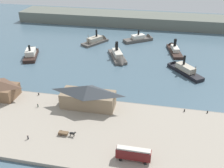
{
  "coord_description": "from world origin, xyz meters",
  "views": [
    {
      "loc": [
        23.29,
        -88.3,
        56.06
      ],
      "look_at": [
        3.46,
        8.38,
        2.0
      ],
      "focal_mm": 41.56,
      "sensor_mm": 36.0,
      "label": 1
    }
  ],
  "objects": [
    {
      "name": "ferry_moored_east",
      "position": [
        9.5,
        73.36,
        1.38
      ],
      "size": [
        20.14,
        16.74,
        9.07
      ],
      "color": "#514C47",
      "rests_on": "ground"
    },
    {
      "name": "far_headland",
      "position": [
        0.0,
        110.0,
        4.0
      ],
      "size": [
        180.0,
        24.0,
        8.0
      ],
      "primitive_type": "cube",
      "color": "#60665B",
      "rests_on": "ground"
    },
    {
      "name": "seawall_edge",
      "position": [
        0.0,
        -3.6,
        0.5
      ],
      "size": [
        110.0,
        0.8,
        1.0
      ],
      "primitive_type": "cube",
      "color": "gray",
      "rests_on": "ground"
    },
    {
      "name": "ground_plane",
      "position": [
        0.0,
        0.0,
        0.0
      ],
      "size": [
        320.0,
        320.0,
        0.0
      ],
      "primitive_type": "plane",
      "color": "#476070"
    },
    {
      "name": "ferry_departing_north",
      "position": [
        29.97,
        58.86,
        1.28
      ],
      "size": [
        9.73,
        23.15,
        9.58
      ],
      "color": "black",
      "rests_on": "ground"
    },
    {
      "name": "pedestrian_near_west_shed",
      "position": [
        -20.71,
        -13.61,
        1.9
      ],
      "size": [
        0.38,
        0.38,
        1.54
      ],
      "color": "#3D4C42",
      "rests_on": "quay_promenade"
    },
    {
      "name": "pedestrian_walking_east",
      "position": [
        -15.6,
        -31.24,
        1.93
      ],
      "size": [
        0.4,
        0.4,
        1.61
      ],
      "color": "#232328",
      "rests_on": "quay_promenade"
    },
    {
      "name": "ferry_approaching_west",
      "position": [
        -17.22,
        64.34,
        1.41
      ],
      "size": [
        15.7,
        19.87,
        10.76
      ],
      "color": "#514C47",
      "rests_on": "ground"
    },
    {
      "name": "ferry_mid_harbor",
      "position": [
        -48.12,
        35.27,
        1.56
      ],
      "size": [
        11.79,
        20.05,
        9.52
      ],
      "color": "black",
      "rests_on": "ground"
    },
    {
      "name": "mooring_post_center_west",
      "position": [
        -24.33,
        -5.41,
        1.65
      ],
      "size": [
        0.44,
        0.44,
        0.9
      ],
      "primitive_type": "cylinder",
      "color": "black",
      "rests_on": "quay_promenade"
    },
    {
      "name": "mooring_post_west",
      "position": [
        33.62,
        -5.53,
        1.65
      ],
      "size": [
        0.44,
        0.44,
        0.9
      ],
      "primitive_type": "cylinder",
      "color": "black",
      "rests_on": "quay_promenade"
    },
    {
      "name": "ferry_shed_west_terminal",
      "position": [
        -2.06,
        -9.33,
        5.77
      ],
      "size": [
        20.45,
        8.5,
        9.0
      ],
      "color": "#847056",
      "rests_on": "quay_promenade"
    },
    {
      "name": "street_tram",
      "position": [
        18.23,
        -33.48,
        3.7
      ],
      "size": [
        9.95,
        2.55,
        4.28
      ],
      "color": "maroon",
      "rests_on": "quay_promenade"
    },
    {
      "name": "mooring_post_east",
      "position": [
        41.83,
        -4.8,
        1.65
      ],
      "size": [
        0.44,
        0.44,
        0.9
      ],
      "primitive_type": "cylinder",
      "color": "black",
      "rests_on": "quay_promenade"
    },
    {
      "name": "ferry_approaching_east",
      "position": [
        33.89,
        31.33,
        1.55
      ],
      "size": [
        18.15,
        20.83,
        10.17
      ],
      "color": "black",
      "rests_on": "ground"
    },
    {
      "name": "ferry_near_quay",
      "position": [
        0.64,
        39.37,
        1.4
      ],
      "size": [
        14.26,
        22.65,
        10.93
      ],
      "color": "#514C47",
      "rests_on": "ground"
    },
    {
      "name": "quay_promenade",
      "position": [
        0.0,
        -22.0,
        0.6
      ],
      "size": [
        110.0,
        36.0,
        1.2
      ],
      "primitive_type": "cube",
      "color": "#9E9384",
      "rests_on": "ground"
    },
    {
      "name": "horse_cart",
      "position": [
        -4.28,
        -27.02,
        2.12
      ],
      "size": [
        6.0,
        1.49,
        1.87
      ],
      "color": "brown",
      "rests_on": "quay_promenade"
    }
  ]
}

